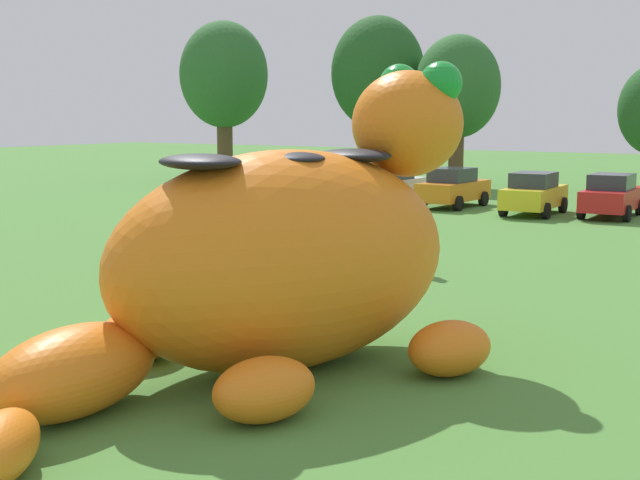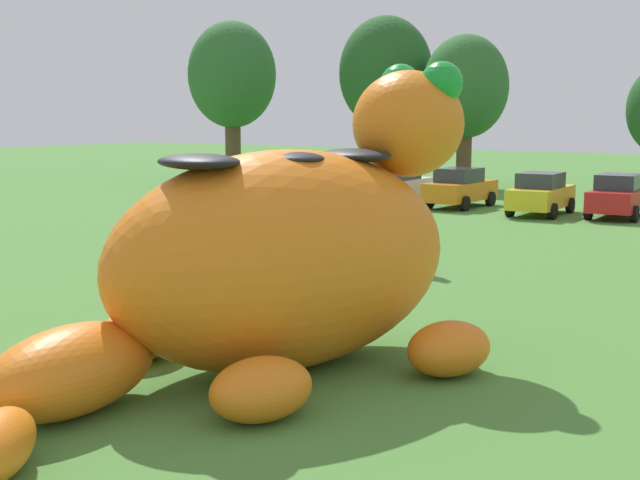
{
  "view_description": "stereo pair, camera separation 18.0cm",
  "coord_description": "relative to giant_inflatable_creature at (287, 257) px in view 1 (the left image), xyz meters",
  "views": [
    {
      "loc": [
        8.63,
        -11.52,
        4.05
      ],
      "look_at": [
        1.07,
        0.62,
        1.95
      ],
      "focal_mm": 48.22,
      "sensor_mm": 36.0,
      "label": 1
    },
    {
      "loc": [
        8.78,
        -11.42,
        4.05
      ],
      "look_at": [
        1.07,
        0.62,
        1.95
      ],
      "focal_mm": 48.22,
      "sensor_mm": 36.0,
      "label": 2
    }
  ],
  "objects": [
    {
      "name": "giant_inflatable_creature",
      "position": [
        0.0,
        0.0,
        0.0
      ],
      "size": [
        6.16,
        9.94,
        4.94
      ],
      "color": "orange",
      "rests_on": "ground"
    },
    {
      "name": "spectator_near_inflatable",
      "position": [
        -1.88,
        8.76,
        -0.96
      ],
      "size": [
        0.38,
        0.26,
        1.71
      ],
      "color": "black",
      "rests_on": "ground"
    },
    {
      "name": "car_red",
      "position": [
        -0.52,
        23.62,
        -0.95
      ],
      "size": [
        2.02,
        4.14,
        1.72
      ],
      "color": "red",
      "rests_on": "ground"
    },
    {
      "name": "tree_mid_left",
      "position": [
        -11.4,
        33.67,
        3.67
      ],
      "size": [
        4.72,
        4.72,
        8.38
      ],
      "color": "brown",
      "rests_on": "ground"
    },
    {
      "name": "spectator_mid_field",
      "position": [
        -9.46,
        12.89,
        -0.96
      ],
      "size": [
        0.38,
        0.26,
        1.71
      ],
      "color": "#726656",
      "rests_on": "ground"
    },
    {
      "name": "ground_plane",
      "position": [
        -1.08,
        0.4,
        -1.81
      ],
      "size": [
        160.0,
        160.0,
        0.0
      ],
      "primitive_type": "plane",
      "color": "#4C8438"
    },
    {
      "name": "car_orange",
      "position": [
        -7.3,
        23.75,
        -0.95
      ],
      "size": [
        2.12,
        4.19,
        1.72
      ],
      "color": "orange",
      "rests_on": "ground"
    },
    {
      "name": "car_white",
      "position": [
        -10.3,
        23.67,
        -0.95
      ],
      "size": [
        1.96,
        4.11,
        1.72
      ],
      "color": "white",
      "rests_on": "ground"
    },
    {
      "name": "tree_left",
      "position": [
        -16.63,
        34.12,
        4.55
      ],
      "size": [
        5.48,
        5.48,
        9.72
      ],
      "color": "brown",
      "rests_on": "ground"
    },
    {
      "name": "tree_far_left",
      "position": [
        -26.47,
        32.1,
        4.61
      ],
      "size": [
        5.52,
        5.52,
        9.81
      ],
      "color": "brown",
      "rests_on": "ground"
    },
    {
      "name": "car_yellow",
      "position": [
        -3.4,
        22.85,
        -0.95
      ],
      "size": [
        2.03,
        4.15,
        1.72
      ],
      "color": "yellow",
      "rests_on": "ground"
    }
  ]
}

